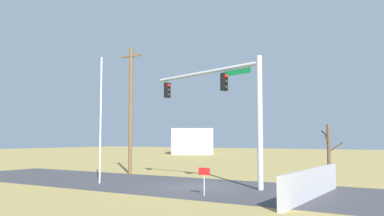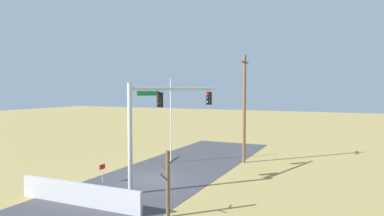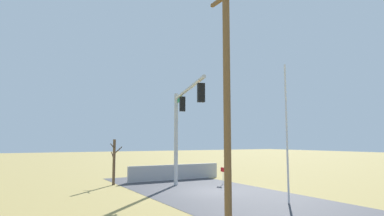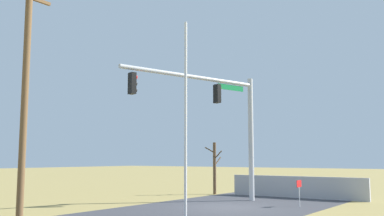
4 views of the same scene
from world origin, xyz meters
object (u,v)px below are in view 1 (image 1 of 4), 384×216
at_px(signal_mast, 226,97).
at_px(open_sign, 204,175).
at_px(utility_pole, 131,108).
at_px(distant_building, 192,141).
at_px(bare_tree, 329,154).
at_px(flagpole, 101,120).

bearing_deg(signal_mast, open_sign, -77.82).
height_order(signal_mast, utility_pole, utility_pole).
bearing_deg(utility_pole, distant_building, 115.21).
xyz_separation_m(utility_pole, bare_tree, (13.76, 0.13, -3.02)).
bearing_deg(bare_tree, flagpole, -152.69).
relative_size(utility_pole, distant_building, 0.99).
height_order(flagpole, distant_building, flagpole).
height_order(flagpole, utility_pole, utility_pole).
distance_m(utility_pole, open_sign, 12.73).
relative_size(signal_mast, open_sign, 6.47).
bearing_deg(open_sign, signal_mast, 102.18).
relative_size(flagpole, utility_pole, 0.78).
distance_m(bare_tree, distant_building, 46.06).
bearing_deg(bare_tree, distant_building, 130.97).
xyz_separation_m(signal_mast, flagpole, (-6.62, -2.61, -1.13)).
relative_size(open_sign, distant_building, 0.13).
xyz_separation_m(flagpole, open_sign, (7.44, -1.21, -2.65)).
distance_m(open_sign, distant_building, 49.45).
bearing_deg(utility_pole, flagpole, -65.10).
bearing_deg(utility_pole, signal_mast, -18.07).
bearing_deg(distant_building, flagpole, 173.20).
distance_m(bare_tree, open_sign, 7.93).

